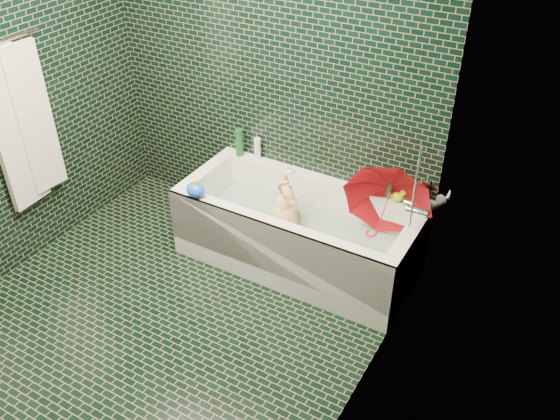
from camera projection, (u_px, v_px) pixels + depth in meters
The scene contains 20 objects.
floor at pixel (163, 325), 3.87m from camera, with size 2.80×2.80×0.00m, color black.
wall_back at pixel (270, 72), 4.16m from camera, with size 2.80×2.80×0.00m, color black.
wall_right at pixel (361, 231), 2.63m from camera, with size 2.80×2.80×0.00m, color black.
bathtub at pixel (297, 239), 4.28m from camera, with size 1.70×0.75×0.55m.
bath_mat at pixel (298, 243), 4.33m from camera, with size 1.35×0.47×0.01m, color green.
water at pixel (298, 228), 4.25m from camera, with size 1.48×0.53×0.00m, color silver.
towel_rail at pixel (0, 42), 3.65m from camera, with size 0.02×0.02×0.58m, color silver.
towel at pixel (22, 126), 3.96m from camera, with size 0.08×0.44×1.12m.
faucet at pixel (415, 206), 3.64m from camera, with size 0.18×0.19×0.55m.
child at pixel (290, 226), 4.24m from camera, with size 0.30×0.20×0.83m, color beige.
umbrella at pixel (384, 210), 3.90m from camera, with size 0.58×0.58×0.51m, color red.
soap_bottle_a at pixel (423, 210), 3.99m from camera, with size 0.10×0.10×0.27m, color white.
soap_bottle_b at pixel (425, 209), 4.00m from camera, with size 0.09×0.09×0.19m, color #4A1D6F.
soap_bottle_c at pixel (402, 203), 4.06m from camera, with size 0.12×0.12×0.16m, color #164D20.
bottle_right_tall at pixel (390, 184), 4.06m from camera, with size 0.06×0.06×0.22m, color #164D20.
bottle_right_pump at pixel (425, 193), 3.98m from camera, with size 0.05×0.05×0.20m, color silver.
bottle_left_tall at pixel (239, 142), 4.55m from camera, with size 0.06×0.06×0.22m, color #164D20.
bottle_left_short at pixel (257, 148), 4.52m from camera, with size 0.05×0.05×0.17m, color white.
rubber_duck at pixel (398, 196), 4.05m from camera, with size 0.12×0.09×0.09m.
bath_toy at pixel (196, 190), 4.09m from camera, with size 0.17×0.15×0.14m.
Camera 1 is at (2.04, -2.00, 2.83)m, focal length 38.00 mm.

